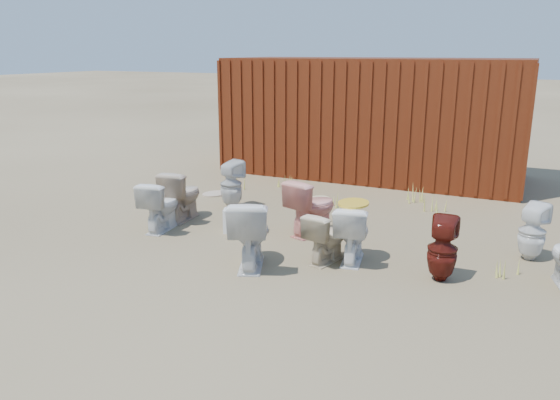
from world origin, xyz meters
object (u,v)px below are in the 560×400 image
at_px(toilet_front_a, 160,206).
at_px(toilet_back_beige_left, 182,195).
at_px(toilet_back_beige_right, 326,237).
at_px(toilet_back_yellowlid, 352,233).
at_px(shipping_container, 374,117).
at_px(toilet_front_maroon, 442,249).
at_px(toilet_front_pink, 312,207).
at_px(toilet_front_c, 250,232).
at_px(loose_tank, 241,221).
at_px(toilet_back_e, 532,232).
at_px(toilet_back_a, 231,184).

distance_m(toilet_front_a, toilet_back_beige_left, 0.57).
distance_m(toilet_back_beige_right, toilet_back_yellowlid, 0.33).
bearing_deg(shipping_container, toilet_front_maroon, -65.99).
distance_m(toilet_front_maroon, toilet_back_yellowlid, 1.11).
distance_m(toilet_front_pink, toilet_front_c, 1.46).
xyz_separation_m(shipping_container, loose_tank, (-0.60, -4.63, -1.02)).
bearing_deg(toilet_back_e, toilet_front_c, 50.64).
bearing_deg(shipping_container, loose_tank, -97.41).
xyz_separation_m(shipping_container, toilet_front_maroon, (2.29, -5.14, -0.83)).
height_order(shipping_container, toilet_front_pink, shipping_container).
relative_size(shipping_container, loose_tank, 12.00).
bearing_deg(toilet_back_a, toilet_front_pink, 173.95).
distance_m(toilet_back_beige_left, loose_tank, 1.17).
bearing_deg(toilet_back_yellowlid, loose_tank, -22.21).
distance_m(toilet_front_pink, toilet_back_yellowlid, 1.13).
bearing_deg(toilet_back_beige_right, toilet_front_maroon, -165.39).
xyz_separation_m(toilet_front_maroon, toilet_back_e, (0.91, 1.14, -0.01)).
distance_m(toilet_front_c, toilet_back_beige_right, 0.95).
relative_size(toilet_back_a, toilet_back_beige_right, 1.24).
height_order(toilet_back_beige_right, toilet_back_yellowlid, toilet_back_yellowlid).
height_order(toilet_front_pink, toilet_front_maroon, toilet_front_pink).
relative_size(shipping_container, toilet_back_e, 8.25).
bearing_deg(toilet_back_yellowlid, toilet_back_beige_right, 19.40).
height_order(toilet_back_a, toilet_back_e, toilet_back_a).
bearing_deg(loose_tank, toilet_back_a, 105.15).
distance_m(shipping_container, toilet_back_yellowlid, 5.22).
distance_m(toilet_front_a, toilet_back_beige_right, 2.63).
height_order(toilet_back_beige_right, toilet_back_e, toilet_back_e).
relative_size(toilet_back_beige_left, loose_tank, 1.57).
relative_size(toilet_back_a, toilet_back_yellowlid, 1.08).
bearing_deg(shipping_container, toilet_back_e, -51.35).
bearing_deg(toilet_front_maroon, toilet_front_pink, -26.65).
relative_size(toilet_front_pink, toilet_front_c, 0.94).
height_order(toilet_back_yellowlid, toilet_back_e, toilet_back_yellowlid).
bearing_deg(toilet_back_beige_right, toilet_front_a, 10.30).
distance_m(toilet_front_c, toilet_back_yellowlid, 1.27).
relative_size(toilet_front_maroon, toilet_back_beige_right, 1.17).
relative_size(toilet_back_beige_right, toilet_back_e, 0.88).
bearing_deg(toilet_back_beige_left, toilet_back_e, 179.99).
bearing_deg(toilet_back_beige_right, toilet_front_pink, -44.87).
relative_size(toilet_front_a, toilet_front_maroon, 0.99).
bearing_deg(toilet_front_maroon, toilet_front_c, 12.01).
bearing_deg(toilet_back_e, toilet_back_beige_right, 48.87).
height_order(toilet_back_beige_left, toilet_back_beige_right, toilet_back_beige_left).
height_order(toilet_back_a, toilet_back_beige_left, toilet_back_a).
relative_size(toilet_front_a, toilet_back_beige_left, 0.94).
xyz_separation_m(toilet_front_pink, toilet_front_maroon, (1.95, -0.89, -0.03)).
bearing_deg(toilet_front_pink, toilet_front_c, 100.59).
distance_m(shipping_container, loose_tank, 4.78).
bearing_deg(toilet_front_c, toilet_back_beige_left, -56.19).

